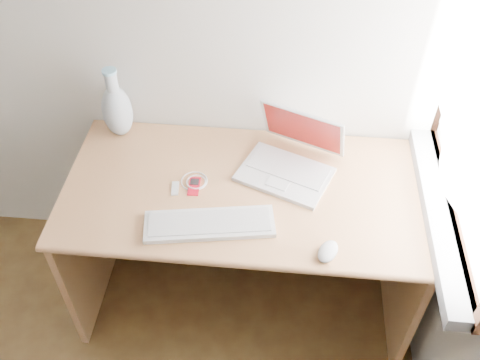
# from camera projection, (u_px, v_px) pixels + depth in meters

# --- Properties ---
(back_wall) EXTENTS (3.50, 0.04, 2.60)m
(back_wall) POSITION_uv_depth(u_px,v_px,m) (12.00, 8.00, 2.08)
(back_wall) COLOR silver
(back_wall) RESTS_ON floor
(desk) EXTENTS (1.45, 0.72, 0.77)m
(desk) POSITION_uv_depth(u_px,v_px,m) (246.00, 208.00, 2.36)
(desk) COLOR tan
(desk) RESTS_ON floor
(laptop) EXTENTS (0.42, 0.42, 0.24)m
(laptop) POSITION_uv_depth(u_px,v_px,m) (286.00, 158.00, 2.18)
(laptop) COLOR white
(laptop) RESTS_ON desk
(external_keyboard) EXTENTS (0.50, 0.22, 0.02)m
(external_keyboard) POSITION_uv_depth(u_px,v_px,m) (210.00, 224.00, 1.99)
(external_keyboard) COLOR white
(external_keyboard) RESTS_ON desk
(mouse) EXTENTS (0.10, 0.12, 0.04)m
(mouse) POSITION_uv_depth(u_px,v_px,m) (328.00, 251.00, 1.89)
(mouse) COLOR white
(mouse) RESTS_ON desk
(ipod) EXTENTS (0.05, 0.10, 0.01)m
(ipod) POSITION_uv_depth(u_px,v_px,m) (194.00, 186.00, 2.14)
(ipod) COLOR red
(ipod) RESTS_ON desk
(cable_coil) EXTENTS (0.14, 0.14, 0.01)m
(cable_coil) POSITION_uv_depth(u_px,v_px,m) (194.00, 181.00, 2.16)
(cable_coil) COLOR white
(cable_coil) RESTS_ON desk
(remote) EXTENTS (0.04, 0.08, 0.01)m
(remote) POSITION_uv_depth(u_px,v_px,m) (175.00, 188.00, 2.13)
(remote) COLOR white
(remote) RESTS_ON desk
(vase) EXTENTS (0.13, 0.13, 0.33)m
(vase) POSITION_uv_depth(u_px,v_px,m) (117.00, 109.00, 2.28)
(vase) COLOR silver
(vase) RESTS_ON desk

